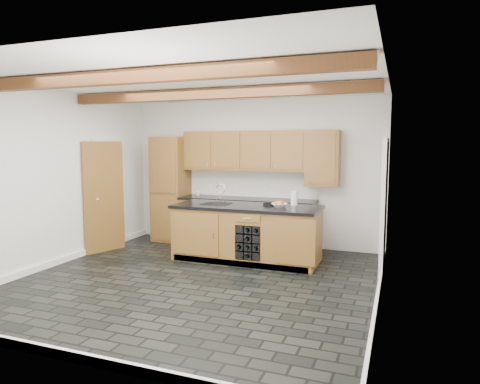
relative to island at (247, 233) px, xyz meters
The scene contains 10 objects.
ground 1.40m from the island, 103.44° to the right, with size 5.00×5.00×0.00m, color black.
room_shell 1.36m from the island, 117.48° to the right, with size 5.01×5.00×5.00m.
back_cabinetry 1.28m from the island, 125.62° to the left, with size 3.65×0.62×2.20m.
island is the anchor object (origin of this frame).
faucet 0.75m from the island, behind, with size 0.45×0.40×0.34m.
kitchen_scale 0.61m from the island, 25.93° to the left, with size 0.18×0.12×0.05m.
fruit_bowl 0.75m from the island, ahead, with size 0.26×0.26×0.06m, color silver.
fruit_cluster 0.77m from the island, ahead, with size 0.16×0.17×0.07m.
paper_towel 0.98m from the island, 20.63° to the left, with size 0.11×0.11×0.24m, color white.
mug 1.78m from the island, 144.44° to the left, with size 0.10×0.10×0.09m, color white.
Camera 1 is at (2.69, -5.37, 1.94)m, focal length 32.00 mm.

